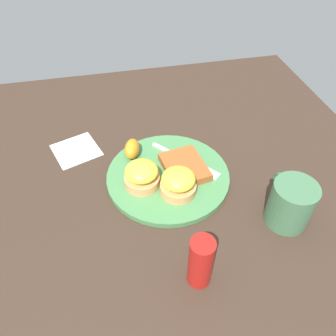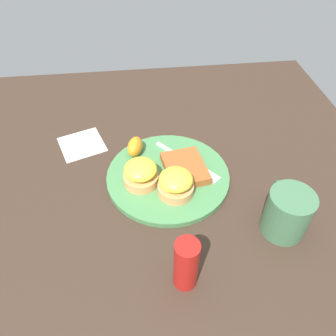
{
  "view_description": "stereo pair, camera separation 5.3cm",
  "coord_description": "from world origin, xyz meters",
  "px_view_note": "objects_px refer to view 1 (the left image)",
  "views": [
    {
      "loc": [
        -0.54,
        0.12,
        0.58
      ],
      "look_at": [
        0.0,
        0.0,
        0.03
      ],
      "focal_mm": 35.0,
      "sensor_mm": 36.0,
      "label": 1
    },
    {
      "loc": [
        -0.54,
        0.07,
        0.58
      ],
      "look_at": [
        0.0,
        0.0,
        0.03
      ],
      "focal_mm": 35.0,
      "sensor_mm": 36.0,
      "label": 2
    }
  ],
  "objects_px": {
    "hashbrown_patty": "(184,167)",
    "fork": "(189,162)",
    "orange_wedge": "(132,149)",
    "sandwich_benedict_left": "(142,175)",
    "cup": "(290,203)",
    "condiment_bottle": "(202,262)",
    "sandwich_benedict_right": "(178,183)"
  },
  "relations": [
    {
      "from": "sandwich_benedict_left",
      "to": "orange_wedge",
      "type": "xyz_separation_m",
      "value": [
        0.1,
        0.01,
        -0.01
      ]
    },
    {
      "from": "condiment_bottle",
      "to": "hashbrown_patty",
      "type": "bearing_deg",
      "value": -8.35
    },
    {
      "from": "sandwich_benedict_right",
      "to": "fork",
      "type": "xyz_separation_m",
      "value": [
        0.09,
        -0.05,
        -0.03
      ]
    },
    {
      "from": "sandwich_benedict_right",
      "to": "hashbrown_patty",
      "type": "xyz_separation_m",
      "value": [
        0.06,
        -0.03,
        -0.02
      ]
    },
    {
      "from": "sandwich_benedict_left",
      "to": "fork",
      "type": "height_order",
      "value": "sandwich_benedict_left"
    },
    {
      "from": "sandwich_benedict_right",
      "to": "orange_wedge",
      "type": "distance_m",
      "value": 0.17
    },
    {
      "from": "sandwich_benedict_right",
      "to": "condiment_bottle",
      "type": "xyz_separation_m",
      "value": [
        -0.21,
        0.01,
        0.02
      ]
    },
    {
      "from": "hashbrown_patty",
      "to": "fork",
      "type": "xyz_separation_m",
      "value": [
        0.02,
        -0.02,
        -0.01
      ]
    },
    {
      "from": "sandwich_benedict_left",
      "to": "condiment_bottle",
      "type": "xyz_separation_m",
      "value": [
        -0.25,
        -0.07,
        0.02
      ]
    },
    {
      "from": "sandwich_benedict_left",
      "to": "sandwich_benedict_right",
      "type": "bearing_deg",
      "value": -118.47
    },
    {
      "from": "hashbrown_patty",
      "to": "condiment_bottle",
      "type": "relative_size",
      "value": 0.99
    },
    {
      "from": "hashbrown_patty",
      "to": "fork",
      "type": "relative_size",
      "value": 0.72
    },
    {
      "from": "sandwich_benedict_right",
      "to": "condiment_bottle",
      "type": "height_order",
      "value": "condiment_bottle"
    },
    {
      "from": "hashbrown_patty",
      "to": "orange_wedge",
      "type": "relative_size",
      "value": 1.96
    },
    {
      "from": "fork",
      "to": "cup",
      "type": "bearing_deg",
      "value": -140.96
    },
    {
      "from": "orange_wedge",
      "to": "condiment_bottle",
      "type": "distance_m",
      "value": 0.36
    },
    {
      "from": "hashbrown_patty",
      "to": "orange_wedge",
      "type": "height_order",
      "value": "orange_wedge"
    },
    {
      "from": "sandwich_benedict_left",
      "to": "cup",
      "type": "bearing_deg",
      "value": -118.41
    },
    {
      "from": "fork",
      "to": "cup",
      "type": "relative_size",
      "value": 1.33
    },
    {
      "from": "hashbrown_patty",
      "to": "fork",
      "type": "bearing_deg",
      "value": -37.65
    },
    {
      "from": "sandwich_benedict_right",
      "to": "condiment_bottle",
      "type": "bearing_deg",
      "value": 177.7
    },
    {
      "from": "sandwich_benedict_right",
      "to": "orange_wedge",
      "type": "bearing_deg",
      "value": 30.22
    },
    {
      "from": "hashbrown_patty",
      "to": "cup",
      "type": "bearing_deg",
      "value": -134.98
    },
    {
      "from": "orange_wedge",
      "to": "sandwich_benedict_left",
      "type": "bearing_deg",
      "value": -175.35
    },
    {
      "from": "sandwich_benedict_right",
      "to": "fork",
      "type": "relative_size",
      "value": 0.5
    },
    {
      "from": "sandwich_benedict_left",
      "to": "fork",
      "type": "bearing_deg",
      "value": -69.81
    },
    {
      "from": "hashbrown_patty",
      "to": "fork",
      "type": "distance_m",
      "value": 0.03
    },
    {
      "from": "condiment_bottle",
      "to": "sandwich_benedict_right",
      "type": "bearing_deg",
      "value": -2.3
    },
    {
      "from": "hashbrown_patty",
      "to": "cup",
      "type": "height_order",
      "value": "cup"
    },
    {
      "from": "sandwich_benedict_left",
      "to": "cup",
      "type": "height_order",
      "value": "cup"
    },
    {
      "from": "sandwich_benedict_right",
      "to": "hashbrown_patty",
      "type": "height_order",
      "value": "sandwich_benedict_right"
    },
    {
      "from": "cup",
      "to": "condiment_bottle",
      "type": "relative_size",
      "value": 1.04
    }
  ]
}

